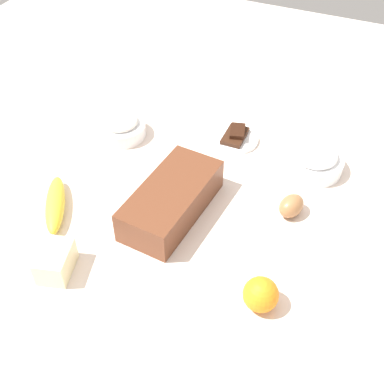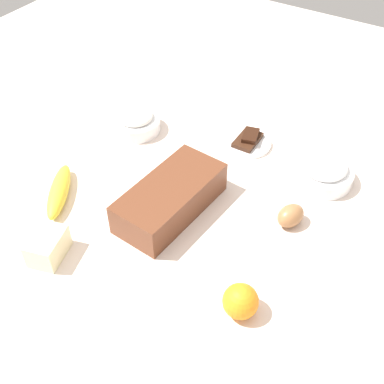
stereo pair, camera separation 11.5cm
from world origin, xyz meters
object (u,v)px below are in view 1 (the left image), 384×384
Objects in this scene: sugar_bowl at (314,160)px; orange_fruit at (261,294)px; loaf_pan at (172,199)px; banana at (55,204)px; chocolate_plate at (235,137)px; flour_bowl at (121,127)px; butter_block at (55,261)px; egg_near_butter at (291,206)px.

orange_fruit is (-0.45, -0.01, 0.00)m from sugar_bowl.
banana is (-0.11, 0.25, -0.02)m from loaf_pan.
orange_fruit is 0.54m from chocolate_plate.
banana is 0.52m from chocolate_plate.
flour_bowl reaches higher than banana.
banana is (-0.32, -0.01, -0.01)m from flour_bowl.
loaf_pan reaches higher than sugar_bowl.
sugar_bowl is 0.79× the size of banana.
butter_block is (-0.54, 0.41, -0.00)m from sugar_bowl.
sugar_bowl is 0.45m from orange_fruit.
banana is 0.18m from butter_block.
flour_bowl is 1.05× the size of chocolate_plate.
butter_block is at bearing 143.04° from sugar_bowl.
chocolate_plate is (0.48, 0.23, -0.03)m from orange_fruit.
loaf_pan is 2.23× the size of chocolate_plate.
butter_block is 0.54m from egg_near_butter.
loaf_pan is at bearing -129.16° from flour_bowl.
butter_block is 0.69× the size of chocolate_plate.
flour_bowl is at bearing 78.73° from egg_near_butter.
flour_bowl is 1.52× the size of butter_block.
chocolate_plate is at bearing 81.93° from sugar_bowl.
loaf_pan reaches higher than butter_block.
orange_fruit is (-0.05, -0.52, 0.02)m from banana.
egg_near_butter is at bearing 177.26° from sugar_bowl.
loaf_pan is 2.12× the size of flour_bowl.
loaf_pan is 1.93× the size of sugar_bowl.
sugar_bowl is at bearing -38.02° from loaf_pan.
butter_block reaches higher than egg_near_butter.
loaf_pan is 3.21× the size of butter_block.
orange_fruit reaches higher than egg_near_butter.
banana is at bearing 117.54° from loaf_pan.
sugar_bowl is 0.18m from egg_near_butter.
orange_fruit is at bearing -95.81° from banana.
sugar_bowl reaches higher than banana.
butter_block is (-0.25, 0.14, -0.01)m from loaf_pan.
orange_fruit reaches higher than flour_bowl.
butter_block is 0.60m from chocolate_plate.
butter_block is at bearing -165.96° from flour_bowl.
butter_block is (-0.09, 0.42, -0.01)m from orange_fruit.
banana is at bearing 127.48° from sugar_bowl.
flour_bowl is at bearing 14.04° from butter_block.
flour_bowl is 0.32m from chocolate_plate.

